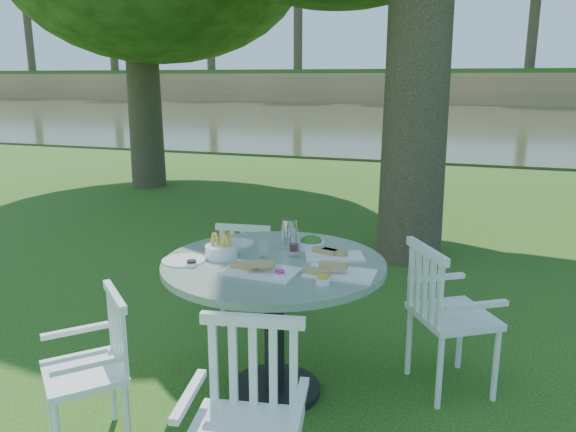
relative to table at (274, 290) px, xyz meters
name	(u,v)px	position (x,y,z in m)	size (l,w,h in m)	color
ground	(280,329)	(-0.27, 0.85, -0.67)	(140.00, 140.00, 0.00)	#1A410D
table	(274,290)	(0.00, 0.00, 0.00)	(1.30, 1.30, 0.85)	black
chair_ne	(440,307)	(0.93, 0.36, -0.13)	(0.62, 0.63, 0.92)	white
chair_nw	(247,265)	(-0.54, 0.86, -0.18)	(0.46, 0.44, 0.83)	white
chair_sw	(100,358)	(-0.68, -0.74, -0.18)	(0.57, 0.57, 0.82)	white
chair_se	(248,408)	(0.24, -0.97, -0.14)	(0.52, 0.50, 0.90)	white
tableware	(271,253)	(-0.03, 0.03, 0.22)	(1.22, 0.71, 0.20)	white
river	(450,120)	(-0.27, 23.85, -0.67)	(100.00, 28.00, 0.12)	#333821
far_bank	(475,1)	(0.00, 41.97, 6.58)	(100.00, 18.00, 15.20)	#A6804D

